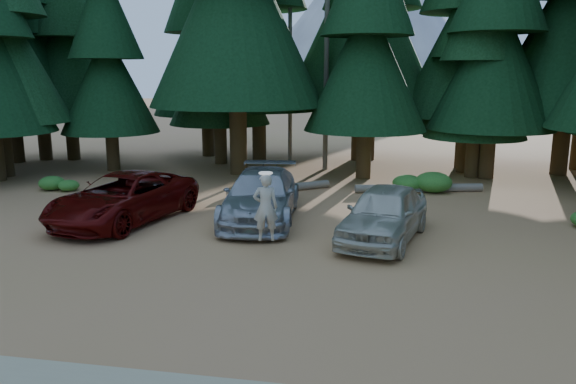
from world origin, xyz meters
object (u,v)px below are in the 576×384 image
frisbee_player (266,207)px  log_right (419,188)px  silver_minivan_right (384,213)px  red_pickup (123,198)px  log_mid (268,187)px  silver_minivan_center (261,196)px  log_left (280,188)px

frisbee_player → log_right: 9.53m
silver_minivan_right → frisbee_player: frisbee_player is taller
frisbee_player → log_right: frisbee_player is taller
red_pickup → log_mid: red_pickup is taller
red_pickup → silver_minivan_center: silver_minivan_center is taller
log_mid → log_left: bearing=15.2°
silver_minivan_center → silver_minivan_right: size_ratio=1.19×
silver_minivan_right → frisbee_player: bearing=-137.3°
red_pickup → log_mid: 6.47m
log_left → log_mid: log_left is taller
frisbee_player → log_left: (-1.08, 7.40, -1.08)m
frisbee_player → log_mid: 7.89m
silver_minivan_right → log_mid: silver_minivan_right is taller
silver_minivan_center → silver_minivan_right: bearing=-27.0°
silver_minivan_right → log_right: 6.89m
log_mid → log_right: (5.92, 0.78, 0.03)m
red_pickup → silver_minivan_center: 4.36m
silver_minivan_right → log_left: 7.08m
red_pickup → frisbee_player: bearing=-11.3°
silver_minivan_center → log_mid: (-0.73, 4.41, -0.66)m
silver_minivan_center → silver_minivan_right: silver_minivan_center is taller
silver_minivan_center → silver_minivan_right: (3.91, -1.55, -0.01)m
log_mid → log_right: size_ratio=0.62×
log_left → silver_minivan_center: bearing=-123.6°
frisbee_player → log_left: size_ratio=0.41×
frisbee_player → log_mid: (-1.60, 7.64, -1.11)m
silver_minivan_right → log_left: (-4.12, 5.72, -0.62)m
log_left → log_mid: bearing=118.6°
frisbee_player → log_mid: bearing=-92.8°
red_pickup → silver_minivan_center: bearing=25.5°
frisbee_player → log_left: frisbee_player is taller
red_pickup → log_right: bearing=45.7°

